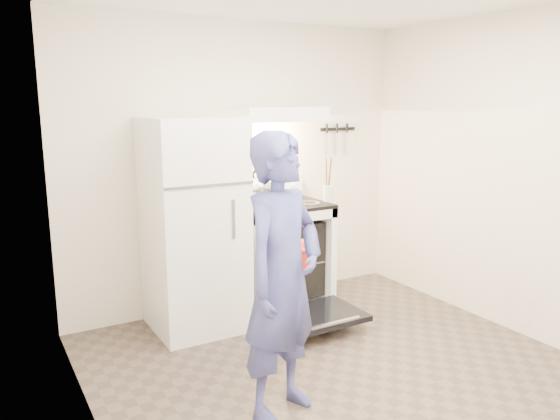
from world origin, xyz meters
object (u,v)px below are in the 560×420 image
Objects in this scene: person at (283,278)px; tea_kettle at (259,185)px; stove_body at (281,257)px; refrigerator at (194,225)px; dutch_oven at (292,257)px.

tea_kettle is at bearing 41.90° from person.
stove_body is 3.05× the size of tea_kettle.
refrigerator reaches higher than tea_kettle.
stove_body is 0.67m from tea_kettle.
refrigerator is 0.74m from tea_kettle.
dutch_oven is (-0.59, -1.16, 0.38)m from stove_body.
refrigerator is 1.85× the size of stove_body.
stove_body is at bearing -46.22° from tea_kettle.
stove_body is at bearing 1.77° from refrigerator.
person is (-0.83, -1.46, 0.37)m from stove_body.
refrigerator is 1.43m from person.
tea_kettle is (0.68, 0.16, 0.25)m from refrigerator.
dutch_oven is (0.22, -1.13, -0.01)m from refrigerator.
refrigerator is 4.69× the size of dutch_oven.
dutch_oven is at bearing -109.27° from tea_kettle.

